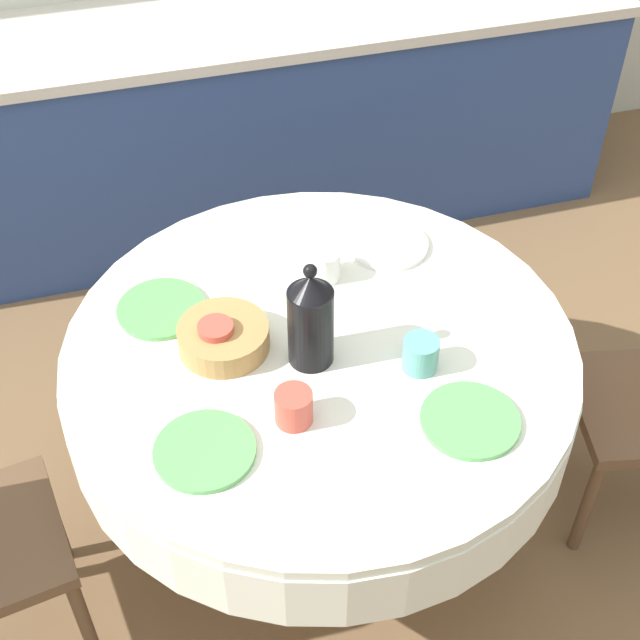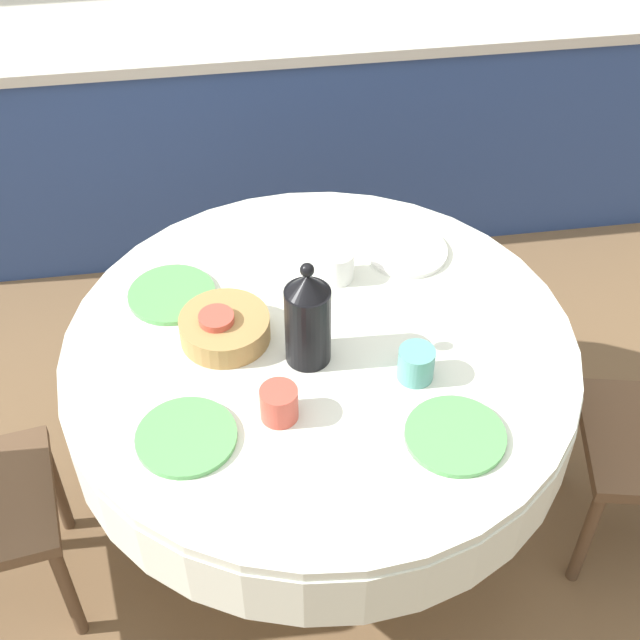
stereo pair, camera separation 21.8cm
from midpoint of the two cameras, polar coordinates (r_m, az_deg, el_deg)
The scene contains 13 objects.
ground_plane at distance 2.81m, azimuth 2.28°, elevation -12.18°, with size 12.00×12.00×0.00m, color brown.
kitchen_counter at distance 3.63m, azimuth -1.82°, elevation 12.41°, with size 3.24×0.64×0.88m.
dining_table at distance 2.33m, azimuth 2.69°, elevation -3.75°, with size 1.31×1.31×0.73m.
plate_near_left at distance 2.04m, azimuth -5.52°, elevation -7.63°, with size 0.23×0.23×0.01m, color #5BA85B.
cup_near_left at distance 2.04m, azimuth 0.42°, elevation -5.53°, with size 0.09×0.09×0.09m, color #CC4C3D.
plate_near_right at distance 2.07m, azimuth 11.68°, elevation -7.42°, with size 0.23×0.23×0.01m, color #5BA85B.
cup_near_right at distance 2.15m, azimuth 9.07°, elevation -2.93°, with size 0.09×0.09×0.09m, color #5BA39E.
plate_far_left at distance 2.38m, azimuth -6.90°, elevation 1.52°, with size 0.23×0.23×0.01m, color #5BA85B.
cup_far_left at distance 2.22m, azimuth -3.81°, elevation -0.64°, with size 0.09×0.09×0.09m, color #CC4C3D.
plate_far_right at distance 2.52m, azimuth 8.02°, elevation 4.29°, with size 0.23×0.23×0.01m, color white.
cup_far_right at distance 2.40m, azimuth 3.74°, elevation 3.40°, with size 0.09×0.09×0.09m, color white.
coffee_carafe at distance 2.11m, azimuth 2.16°, elevation -0.05°, with size 0.11×0.11×0.30m.
bread_basket at distance 2.23m, azimuth -3.34°, elevation -0.65°, with size 0.23×0.23×0.07m, color #AD844C.
Camera 2 is at (-0.23, -1.57, 2.32)m, focal length 50.00 mm.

